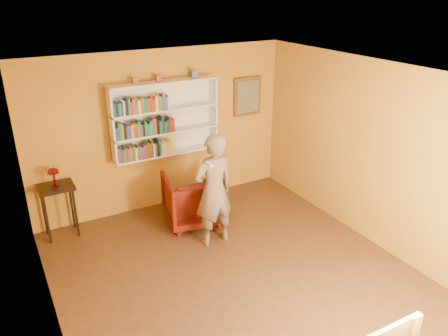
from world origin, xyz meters
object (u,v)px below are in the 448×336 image
Objects in this scene: console_table at (57,195)px; armchair at (193,199)px; bookshelf at (164,118)px; person at (214,190)px; ruby_lustre at (53,173)px.

armchair is (1.98, -0.61, -0.29)m from console_table.
console_table is (-1.84, -0.16, -0.89)m from bookshelf.
person is (1.98, -1.32, 0.16)m from console_table.
person reaches higher than console_table.
bookshelf is 1.98× the size of armchair.
bookshelf is 6.31× the size of ruby_lustre.
person is (1.98, -1.32, -0.19)m from ruby_lustre.
armchair is at bearing -92.89° from person.
armchair is (1.98, -0.61, -0.64)m from ruby_lustre.
armchair is 0.84m from person.
ruby_lustre reaches higher than armchair.
person reaches higher than ruby_lustre.
bookshelf is 2.05m from console_table.
bookshelf is 1.04× the size of person.
bookshelf is 1.65m from person.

